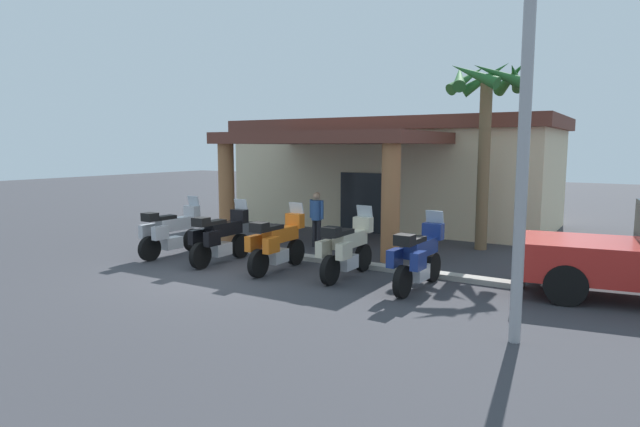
{
  "coord_description": "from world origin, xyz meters",
  "views": [
    {
      "loc": [
        8.61,
        -9.25,
        3.02
      ],
      "look_at": [
        0.95,
        2.96,
        1.2
      ],
      "focal_mm": 29.93,
      "sensor_mm": 36.0,
      "label": 1
    }
  ],
  "objects_px": {
    "motorcycle_silver": "(171,231)",
    "roadside_sign": "(530,16)",
    "motel_building": "(393,171)",
    "motorcycle_black": "(220,237)",
    "palm_tree_near_portico": "(486,104)",
    "pedestrian": "(317,215)",
    "motorcycle_orange": "(277,243)",
    "motorcycle_cream": "(347,248)",
    "motorcycle_blue": "(418,257)"
  },
  "relations": [
    {
      "from": "pedestrian",
      "to": "motel_building",
      "type": "bearing_deg",
      "value": 11.63
    },
    {
      "from": "motel_building",
      "to": "palm_tree_near_portico",
      "type": "distance_m",
      "value": 6.06
    },
    {
      "from": "motorcycle_orange",
      "to": "palm_tree_near_portico",
      "type": "relative_size",
      "value": 0.39
    },
    {
      "from": "motorcycle_silver",
      "to": "palm_tree_near_portico",
      "type": "bearing_deg",
      "value": -50.38
    },
    {
      "from": "motorcycle_silver",
      "to": "roadside_sign",
      "type": "bearing_deg",
      "value": -99.25
    },
    {
      "from": "motorcycle_silver",
      "to": "palm_tree_near_portico",
      "type": "relative_size",
      "value": 0.39
    },
    {
      "from": "motorcycle_silver",
      "to": "roadside_sign",
      "type": "xyz_separation_m",
      "value": [
        9.5,
        -1.74,
        4.19
      ]
    },
    {
      "from": "motorcycle_black",
      "to": "motorcycle_orange",
      "type": "xyz_separation_m",
      "value": [
        1.77,
        0.08,
        0.0
      ]
    },
    {
      "from": "motorcycle_black",
      "to": "palm_tree_near_portico",
      "type": "xyz_separation_m",
      "value": [
        5.2,
        5.5,
        3.54
      ]
    },
    {
      "from": "motorcycle_orange",
      "to": "motorcycle_blue",
      "type": "height_order",
      "value": "same"
    },
    {
      "from": "motel_building",
      "to": "motorcycle_orange",
      "type": "height_order",
      "value": "motel_building"
    },
    {
      "from": "motorcycle_silver",
      "to": "motorcycle_orange",
      "type": "distance_m",
      "value": 3.54
    },
    {
      "from": "motorcycle_cream",
      "to": "motorcycle_black",
      "type": "bearing_deg",
      "value": 96.3
    },
    {
      "from": "motorcycle_silver",
      "to": "motorcycle_blue",
      "type": "bearing_deg",
      "value": -86.15
    },
    {
      "from": "motorcycle_blue",
      "to": "palm_tree_near_portico",
      "type": "height_order",
      "value": "palm_tree_near_portico"
    },
    {
      "from": "roadside_sign",
      "to": "motel_building",
      "type": "bearing_deg",
      "value": 122.81
    },
    {
      "from": "motorcycle_silver",
      "to": "motorcycle_orange",
      "type": "bearing_deg",
      "value": -86.94
    },
    {
      "from": "motorcycle_silver",
      "to": "motorcycle_black",
      "type": "height_order",
      "value": "same"
    },
    {
      "from": "motorcycle_black",
      "to": "motorcycle_orange",
      "type": "distance_m",
      "value": 1.77
    },
    {
      "from": "motorcycle_blue",
      "to": "pedestrian",
      "type": "relative_size",
      "value": 1.33
    },
    {
      "from": "motorcycle_orange",
      "to": "pedestrian",
      "type": "distance_m",
      "value": 3.28
    },
    {
      "from": "palm_tree_near_portico",
      "to": "motorcycle_silver",
      "type": "bearing_deg",
      "value": -141.48
    },
    {
      "from": "motorcycle_black",
      "to": "motorcycle_orange",
      "type": "height_order",
      "value": "same"
    },
    {
      "from": "motorcycle_orange",
      "to": "pedestrian",
      "type": "relative_size",
      "value": 1.33
    },
    {
      "from": "motorcycle_black",
      "to": "roadside_sign",
      "type": "distance_m",
      "value": 8.98
    },
    {
      "from": "motorcycle_black",
      "to": "palm_tree_near_portico",
      "type": "relative_size",
      "value": 0.39
    },
    {
      "from": "motorcycle_orange",
      "to": "pedestrian",
      "type": "bearing_deg",
      "value": 14.2
    },
    {
      "from": "pedestrian",
      "to": "motorcycle_cream",
      "type": "bearing_deg",
      "value": -126.88
    },
    {
      "from": "motel_building",
      "to": "pedestrian",
      "type": "distance_m",
      "value": 5.9
    },
    {
      "from": "motorcycle_black",
      "to": "motorcycle_cream",
      "type": "xyz_separation_m",
      "value": [
        3.54,
        0.38,
        0.0
      ]
    },
    {
      "from": "motel_building",
      "to": "motorcycle_black",
      "type": "distance_m",
      "value": 9.16
    },
    {
      "from": "motel_building",
      "to": "motorcycle_silver",
      "type": "xyz_separation_m",
      "value": [
        -2.54,
        -9.07,
        -1.38
      ]
    },
    {
      "from": "motel_building",
      "to": "motorcycle_silver",
      "type": "height_order",
      "value": "motel_building"
    },
    {
      "from": "palm_tree_near_portico",
      "to": "motorcycle_black",
      "type": "bearing_deg",
      "value": -133.38
    },
    {
      "from": "motel_building",
      "to": "motorcycle_orange",
      "type": "xyz_separation_m",
      "value": [
        1.0,
        -8.95,
        -1.38
      ]
    },
    {
      "from": "motorcycle_silver",
      "to": "motorcycle_black",
      "type": "xyz_separation_m",
      "value": [
        1.77,
        0.05,
        0.0
      ]
    },
    {
      "from": "motel_building",
      "to": "motorcycle_cream",
      "type": "distance_m",
      "value": 9.18
    },
    {
      "from": "pedestrian",
      "to": "palm_tree_near_portico",
      "type": "xyz_separation_m",
      "value": [
        4.3,
        2.27,
        3.27
      ]
    },
    {
      "from": "motel_building",
      "to": "roadside_sign",
      "type": "bearing_deg",
      "value": -58.0
    },
    {
      "from": "palm_tree_near_portico",
      "to": "pedestrian",
      "type": "bearing_deg",
      "value": -152.13
    },
    {
      "from": "motorcycle_blue",
      "to": "palm_tree_near_portico",
      "type": "distance_m",
      "value": 6.3
    },
    {
      "from": "motorcycle_silver",
      "to": "roadside_sign",
      "type": "relative_size",
      "value": 0.3
    },
    {
      "from": "motorcycle_silver",
      "to": "roadside_sign",
      "type": "height_order",
      "value": "roadside_sign"
    },
    {
      "from": "motorcycle_black",
      "to": "motorcycle_cream",
      "type": "height_order",
      "value": "same"
    },
    {
      "from": "motorcycle_blue",
      "to": "palm_tree_near_portico",
      "type": "xyz_separation_m",
      "value": [
        -0.11,
        5.21,
        3.54
      ]
    },
    {
      "from": "motel_building",
      "to": "pedestrian",
      "type": "bearing_deg",
      "value": -89.5
    },
    {
      "from": "motorcycle_orange",
      "to": "motorcycle_blue",
      "type": "bearing_deg",
      "value": -87.64
    },
    {
      "from": "motorcycle_black",
      "to": "motorcycle_orange",
      "type": "bearing_deg",
      "value": -88.91
    },
    {
      "from": "palm_tree_near_portico",
      "to": "motorcycle_blue",
      "type": "bearing_deg",
      "value": -88.81
    },
    {
      "from": "motorcycle_blue",
      "to": "motorcycle_orange",
      "type": "bearing_deg",
      "value": 95.36
    }
  ]
}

